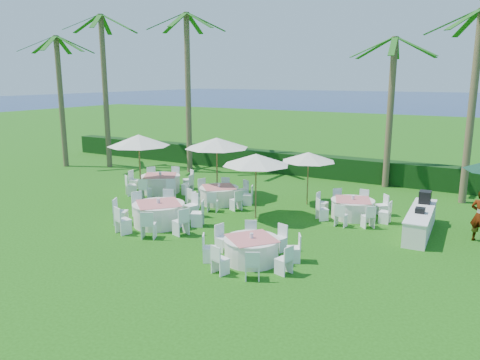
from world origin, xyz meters
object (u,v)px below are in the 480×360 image
(banquet_table_d, at_px, (161,183))
(buffet_table, at_px, (420,221))
(banquet_table_f, at_px, (352,208))
(umbrella_c, at_px, (217,143))
(umbrella_b, at_px, (256,160))
(umbrella_a, at_px, (139,140))
(banquet_table_e, at_px, (219,195))
(banquet_table_c, at_px, (251,249))
(umbrella_d, at_px, (308,157))
(banquet_table_b, at_px, (159,214))

(banquet_table_d, bearing_deg, buffet_table, -1.03)
(banquet_table_f, height_order, umbrella_c, umbrella_c)
(banquet_table_d, xyz_separation_m, umbrella_b, (6.01, -1.49, 1.91))
(banquet_table_d, xyz_separation_m, umbrella_c, (2.89, 0.57, 2.10))
(umbrella_a, xyz_separation_m, buffet_table, (11.97, 1.23, -2.24))
(banquet_table_e, relative_size, umbrella_c, 1.00)
(banquet_table_c, distance_m, banquet_table_f, 6.11)
(banquet_table_e, height_order, umbrella_d, umbrella_d)
(banquet_table_d, height_order, umbrella_d, umbrella_d)
(banquet_table_e, relative_size, umbrella_b, 1.11)
(banquet_table_c, xyz_separation_m, buffet_table, (4.00, 5.32, 0.07))
(banquet_table_d, relative_size, banquet_table_f, 1.12)
(umbrella_a, distance_m, buffet_table, 12.24)
(banquet_table_b, distance_m, banquet_table_c, 4.94)
(umbrella_b, relative_size, umbrella_d, 1.13)
(umbrella_c, bearing_deg, banquet_table_f, -1.26)
(banquet_table_c, relative_size, umbrella_d, 1.25)
(banquet_table_f, bearing_deg, banquet_table_d, -177.34)
(umbrella_b, height_order, umbrella_d, umbrella_b)
(banquet_table_f, relative_size, umbrella_d, 1.26)
(umbrella_a, distance_m, umbrella_d, 7.59)
(umbrella_c, xyz_separation_m, buffet_table, (9.10, -0.79, -2.08))
(banquet_table_c, distance_m, banquet_table_d, 9.72)
(umbrella_b, height_order, umbrella_c, umbrella_c)
(umbrella_a, bearing_deg, umbrella_b, -0.45)
(banquet_table_e, relative_size, umbrella_a, 0.99)
(banquet_table_c, distance_m, umbrella_b, 4.91)
(umbrella_a, bearing_deg, buffet_table, 5.85)
(banquet_table_c, height_order, banquet_table_f, banquet_table_f)
(umbrella_c, height_order, umbrella_d, umbrella_c)
(umbrella_d, relative_size, buffet_table, 0.63)
(umbrella_a, relative_size, umbrella_b, 1.11)
(umbrella_b, distance_m, buffet_table, 6.41)
(banquet_table_e, bearing_deg, umbrella_b, -24.90)
(banquet_table_e, height_order, umbrella_c, umbrella_c)
(buffet_table, bearing_deg, umbrella_a, -174.15)
(banquet_table_e, distance_m, buffet_table, 8.41)
(banquet_table_c, xyz_separation_m, umbrella_b, (-1.99, 4.04, 1.96))
(banquet_table_f, height_order, umbrella_d, umbrella_d)
(banquet_table_f, xyz_separation_m, umbrella_d, (-2.31, 0.98, 1.72))
(umbrella_b, bearing_deg, banquet_table_e, 155.10)
(banquet_table_b, relative_size, umbrella_c, 1.14)
(umbrella_a, relative_size, buffet_table, 0.79)
(banquet_table_b, bearing_deg, buffet_table, 24.03)
(umbrella_b, bearing_deg, umbrella_c, 146.45)
(umbrella_d, bearing_deg, banquet_table_b, -124.34)
(banquet_table_c, xyz_separation_m, umbrella_c, (-5.10, 6.11, 2.14))
(umbrella_a, bearing_deg, banquet_table_e, 16.81)
(banquet_table_d, bearing_deg, umbrella_b, -13.93)
(banquet_table_c, bearing_deg, buffet_table, 53.05)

